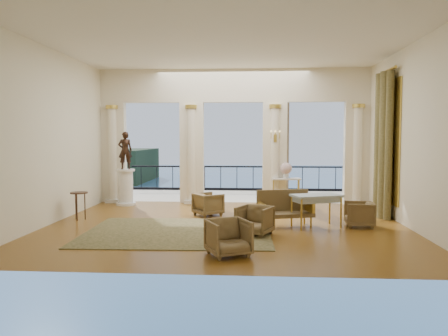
# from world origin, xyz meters

# --- Properties ---
(floor) EXTENTS (9.00, 9.00, 0.00)m
(floor) POSITION_xyz_m (0.00, 0.00, 0.00)
(floor) COLOR #482809
(floor) RESTS_ON ground
(room_walls) EXTENTS (9.00, 9.00, 9.00)m
(room_walls) POSITION_xyz_m (0.00, -1.12, 2.88)
(room_walls) COLOR white
(room_walls) RESTS_ON ground
(arcade) EXTENTS (9.00, 0.56, 4.50)m
(arcade) POSITION_xyz_m (-0.00, 3.82, 2.58)
(arcade) COLOR #F0E7C7
(arcade) RESTS_ON ground
(terrace) EXTENTS (10.00, 3.60, 0.10)m
(terrace) POSITION_xyz_m (0.00, 5.80, -0.05)
(terrace) COLOR beige
(terrace) RESTS_ON ground
(balustrade) EXTENTS (9.00, 0.06, 1.03)m
(balustrade) POSITION_xyz_m (0.00, 7.40, 0.41)
(balustrade) COLOR black
(balustrade) RESTS_ON terrace
(palm_tree) EXTENTS (2.00, 2.00, 4.50)m
(palm_tree) POSITION_xyz_m (2.00, 6.60, 4.09)
(palm_tree) COLOR #4C3823
(palm_tree) RESTS_ON terrace
(headland) EXTENTS (22.00, 18.00, 6.00)m
(headland) POSITION_xyz_m (-30.00, 70.00, -3.00)
(headland) COLOR black
(headland) RESTS_ON sea
(sea) EXTENTS (160.00, 160.00, 0.00)m
(sea) POSITION_xyz_m (0.00, 60.00, -6.00)
(sea) COLOR #285C8F
(sea) RESTS_ON ground
(curtain) EXTENTS (0.33, 1.40, 4.09)m
(curtain) POSITION_xyz_m (4.28, 1.50, 2.02)
(curtain) COLOR brown
(curtain) RESTS_ON ground
(window_frame) EXTENTS (0.04, 1.60, 3.40)m
(window_frame) POSITION_xyz_m (4.47, 1.50, 2.10)
(window_frame) COLOR gold
(window_frame) RESTS_ON room_walls
(wall_sconce) EXTENTS (0.30, 0.11, 0.33)m
(wall_sconce) POSITION_xyz_m (1.40, 3.51, 2.23)
(wall_sconce) COLOR gold
(wall_sconce) RESTS_ON arcade
(rug) EXTENTS (4.40, 3.47, 0.02)m
(rug) POSITION_xyz_m (-1.07, -0.86, 0.01)
(rug) COLOR #30351A
(rug) RESTS_ON ground
(armchair_a) EXTENTS (0.96, 0.93, 0.76)m
(armchair_a) POSITION_xyz_m (0.22, -2.80, 0.38)
(armchair_a) COLOR #4B3A21
(armchair_a) RESTS_ON ground
(armchair_b) EXTENTS (0.93, 0.91, 0.74)m
(armchair_b) POSITION_xyz_m (0.72, -1.01, 0.37)
(armchair_b) COLOR #4B3A21
(armchair_b) RESTS_ON ground
(armchair_c) EXTENTS (0.68, 0.72, 0.69)m
(armchair_c) POSITION_xyz_m (3.33, 0.09, 0.35)
(armchair_c) COLOR #4B3A21
(armchair_c) RESTS_ON ground
(armchair_d) EXTENTS (0.94, 0.94, 0.71)m
(armchair_d) POSITION_xyz_m (-0.60, 1.42, 0.36)
(armchair_d) COLOR #4B3A21
(armchair_d) RESTS_ON ground
(settee) EXTENTS (1.46, 0.91, 0.90)m
(settee) POSITION_xyz_m (1.47, 0.09, 0.44)
(settee) COLOR #4B3A21
(settee) RESTS_ON ground
(game_table) EXTENTS (1.33, 1.02, 0.81)m
(game_table) POSITION_xyz_m (2.25, -0.02, 0.73)
(game_table) COLOR #98B1BD
(game_table) RESTS_ON ground
(pedestal) EXTENTS (0.65, 0.65, 1.19)m
(pedestal) POSITION_xyz_m (-3.50, 3.13, 0.57)
(pedestal) COLOR silver
(pedestal) RESTS_ON ground
(statue) EXTENTS (0.52, 0.42, 1.23)m
(statue) POSITION_xyz_m (-3.50, 3.13, 1.80)
(statue) COLOR black
(statue) RESTS_ON pedestal
(console_table) EXTENTS (0.97, 0.47, 0.89)m
(console_table) POSITION_xyz_m (1.76, 3.55, 0.74)
(console_table) COLOR silver
(console_table) RESTS_ON ground
(urn) EXTENTS (0.39, 0.39, 0.51)m
(urn) POSITION_xyz_m (1.76, 3.55, 1.18)
(urn) COLOR silver
(urn) RESTS_ON console_table
(side_table) EXTENTS (0.46, 0.46, 0.75)m
(side_table) POSITION_xyz_m (-4.00, 0.49, 0.65)
(side_table) COLOR black
(side_table) RESTS_ON ground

